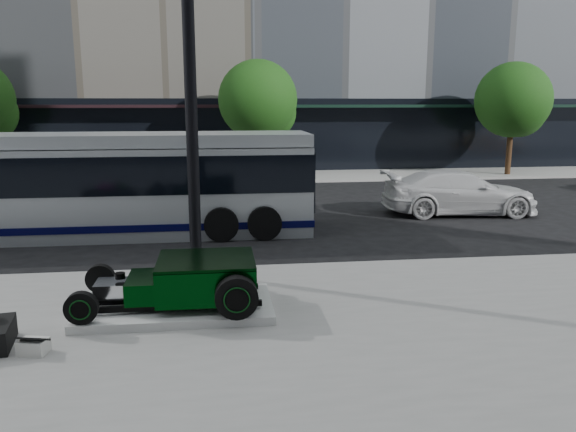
{
  "coord_description": "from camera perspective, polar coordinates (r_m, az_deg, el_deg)",
  "views": [
    {
      "loc": [
        -1.06,
        -14.41,
        3.79
      ],
      "look_at": [
        0.57,
        -1.73,
        1.2
      ],
      "focal_mm": 35.0,
      "sensor_mm": 36.0,
      "label": 1
    }
  ],
  "objects": [
    {
      "name": "info_plaque",
      "position": [
        9.36,
        -24.44,
        -11.91
      ],
      "size": [
        0.46,
        0.38,
        0.31
      ],
      "color": "silver",
      "rests_on": "sidewalk_near"
    },
    {
      "name": "white_sedan",
      "position": [
        20.19,
        17.0,
        2.31
      ],
      "size": [
        5.38,
        2.55,
        1.51
      ],
      "primitive_type": "imported",
      "rotation": [
        0.0,
        0.0,
        1.49
      ],
      "color": "silver",
      "rests_on": "ground"
    },
    {
      "name": "display_plinth",
      "position": [
        10.38,
        -11.26,
        -9.05
      ],
      "size": [
        3.4,
        1.8,
        0.15
      ],
      "primitive_type": "cube",
      "color": "silver",
      "rests_on": "sidewalk_near"
    },
    {
      "name": "hot_rod",
      "position": [
        10.2,
        -9.49,
        -6.38
      ],
      "size": [
        3.22,
        2.0,
        0.81
      ],
      "color": "black",
      "rests_on": "display_plinth"
    },
    {
      "name": "ground",
      "position": [
        14.94,
        -3.01,
        -3.26
      ],
      "size": [
        120.0,
        120.0,
        0.0
      ],
      "primitive_type": "plane",
      "color": "black",
      "rests_on": "ground"
    },
    {
      "name": "transit_bus",
      "position": [
        17.05,
        -18.39,
        3.1
      ],
      "size": [
        12.12,
        2.88,
        2.92
      ],
      "color": "#ADB3B7",
      "rests_on": "ground"
    },
    {
      "name": "sidewalk_far",
      "position": [
        28.67,
        -5.14,
        3.94
      ],
      "size": [
        70.0,
        4.0,
        0.12
      ],
      "primitive_type": "cube",
      "color": "gray",
      "rests_on": "ground"
    },
    {
      "name": "street_trees",
      "position": [
        27.57,
        -2.78,
        11.4
      ],
      "size": [
        29.8,
        3.8,
        5.7
      ],
      "color": "black",
      "rests_on": "sidewalk_far"
    },
    {
      "name": "lamppost",
      "position": [
        11.88,
        -9.86,
        12.13
      ],
      "size": [
        0.46,
        0.46,
        8.32
      ],
      "color": "black",
      "rests_on": "sidewalk_near"
    }
  ]
}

